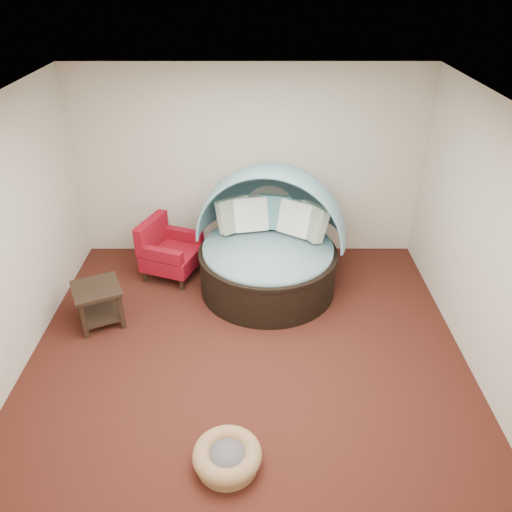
{
  "coord_description": "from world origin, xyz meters",
  "views": [
    {
      "loc": [
        0.1,
        -4.32,
        3.95
      ],
      "look_at": [
        0.1,
        0.6,
        1.0
      ],
      "focal_mm": 35.0,
      "sensor_mm": 36.0,
      "label": 1
    }
  ],
  "objects_px": {
    "pet_basket": "(227,457)",
    "red_armchair": "(168,251)",
    "canopy_daybed": "(270,235)",
    "side_table": "(98,300)"
  },
  "relations": [
    {
      "from": "pet_basket",
      "to": "red_armchair",
      "type": "bearing_deg",
      "value": 107.18
    },
    {
      "from": "canopy_daybed",
      "to": "pet_basket",
      "type": "distance_m",
      "value": 3.04
    },
    {
      "from": "canopy_daybed",
      "to": "side_table",
      "type": "relative_size",
      "value": 3.02
    },
    {
      "from": "side_table",
      "to": "canopy_daybed",
      "type": "bearing_deg",
      "value": 22.13
    },
    {
      "from": "pet_basket",
      "to": "side_table",
      "type": "xyz_separation_m",
      "value": [
        -1.68,
        2.07,
        0.23
      ]
    },
    {
      "from": "pet_basket",
      "to": "side_table",
      "type": "distance_m",
      "value": 2.67
    },
    {
      "from": "red_armchair",
      "to": "pet_basket",
      "type": "bearing_deg",
      "value": -52.22
    },
    {
      "from": "pet_basket",
      "to": "red_armchair",
      "type": "distance_m",
      "value": 3.34
    },
    {
      "from": "pet_basket",
      "to": "red_armchair",
      "type": "xyz_separation_m",
      "value": [
        -0.98,
        3.18,
        0.28
      ]
    },
    {
      "from": "pet_basket",
      "to": "canopy_daybed",
      "type": "bearing_deg",
      "value": 81.45
    }
  ]
}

